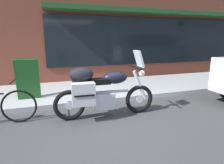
% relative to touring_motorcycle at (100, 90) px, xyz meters
% --- Properties ---
extents(ground_plane, '(80.00, 80.00, 0.00)m').
position_rel_touring_motorcycle_xyz_m(ground_plane, '(0.09, -0.24, -0.60)').
color(ground_plane, '#3C3C3C').
extents(storefront_building, '(18.99, 0.90, 5.86)m').
position_rel_touring_motorcycle_xyz_m(storefront_building, '(5.59, 3.45, 2.27)').
color(storefront_building, brown).
rests_on(storefront_building, ground_plane).
extents(touring_motorcycle, '(2.17, 0.62, 1.40)m').
position_rel_touring_motorcycle_xyz_m(touring_motorcycle, '(0.00, 0.00, 0.00)').
color(touring_motorcycle, black).
rests_on(touring_motorcycle, ground_plane).
extents(sandwich_board_sign, '(0.55, 0.43, 1.03)m').
position_rel_touring_motorcycle_xyz_m(sandwich_board_sign, '(-1.50, 1.49, 0.04)').
color(sandwich_board_sign, '#1E511E').
rests_on(sandwich_board_sign, sidewalk_curb).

